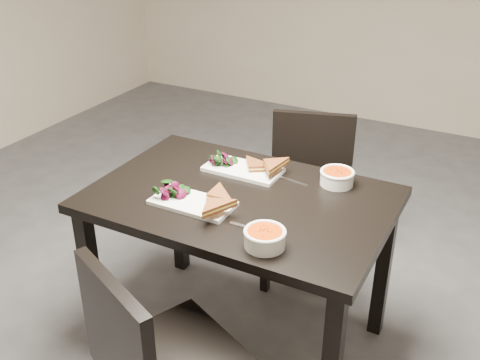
% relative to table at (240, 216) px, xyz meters
% --- Properties ---
extents(ground, '(5.00, 5.00, 0.00)m').
position_rel_table_xyz_m(ground, '(-0.19, 0.50, -0.65)').
color(ground, '#47474C').
rests_on(ground, ground).
extents(table, '(1.20, 0.80, 0.75)m').
position_rel_table_xyz_m(table, '(0.00, 0.00, 0.00)').
color(table, black).
rests_on(table, ground).
extents(chair_near, '(0.56, 0.56, 0.85)m').
position_rel_table_xyz_m(chair_near, '(0.04, -0.68, -0.17)').
color(chair_near, black).
rests_on(chair_near, ground).
extents(chair_far, '(0.52, 0.52, 0.85)m').
position_rel_table_xyz_m(chair_far, '(0.05, 0.67, -0.17)').
color(chair_far, black).
rests_on(chair_far, ground).
extents(plate_near, '(0.33, 0.16, 0.02)m').
position_rel_table_xyz_m(plate_near, '(-0.13, -0.15, 0.11)').
color(plate_near, white).
rests_on(plate_near, table).
extents(sandwich_near, '(0.17, 0.13, 0.05)m').
position_rel_table_xyz_m(sandwich_near, '(-0.06, -0.14, 0.14)').
color(sandwich_near, brown).
rests_on(sandwich_near, plate_near).
extents(salad_near, '(0.10, 0.09, 0.04)m').
position_rel_table_xyz_m(salad_near, '(-0.23, -0.15, 0.14)').
color(salad_near, black).
rests_on(salad_near, plate_near).
extents(soup_bowl_near, '(0.15, 0.15, 0.07)m').
position_rel_table_xyz_m(soup_bowl_near, '(0.25, -0.28, 0.14)').
color(soup_bowl_near, white).
rests_on(soup_bowl_near, table).
extents(cutlery_near, '(0.18, 0.02, 0.00)m').
position_rel_table_xyz_m(cutlery_near, '(0.16, -0.20, 0.10)').
color(cutlery_near, silver).
rests_on(cutlery_near, table).
extents(plate_far, '(0.33, 0.17, 0.02)m').
position_rel_table_xyz_m(plate_far, '(-0.09, 0.20, 0.11)').
color(plate_far, white).
rests_on(plate_far, table).
extents(sandwich_far, '(0.21, 0.20, 0.05)m').
position_rel_table_xyz_m(sandwich_far, '(-0.03, 0.18, 0.14)').
color(sandwich_far, brown).
rests_on(sandwich_far, plate_far).
extents(salad_far, '(0.10, 0.09, 0.05)m').
position_rel_table_xyz_m(salad_far, '(-0.19, 0.20, 0.14)').
color(salad_far, black).
rests_on(salad_far, plate_far).
extents(soup_bowl_far, '(0.14, 0.14, 0.06)m').
position_rel_table_xyz_m(soup_bowl_far, '(0.31, 0.27, 0.14)').
color(soup_bowl_far, white).
rests_on(soup_bowl_far, table).
extents(cutlery_far, '(0.18, 0.04, 0.00)m').
position_rel_table_xyz_m(cutlery_far, '(0.12, 0.21, 0.10)').
color(cutlery_far, silver).
rests_on(cutlery_far, table).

